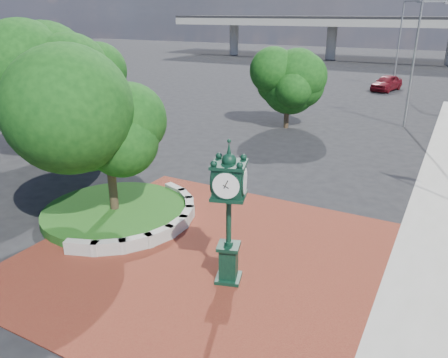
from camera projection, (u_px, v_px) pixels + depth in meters
ground at (216, 244)px, 16.66m from camera, size 200.00×200.00×0.00m
plaza at (203, 255)px, 15.83m from camera, size 12.00×12.00×0.04m
planter_wall at (158, 222)px, 17.76m from camera, size 2.96×6.77×0.54m
grass_bed at (115, 212)px, 18.79m from camera, size 6.10×6.10×0.40m
overpass at (422, 23)px, 71.94m from camera, size 90.00×12.00×7.50m
tree_planter at (107, 133)px, 17.53m from camera, size 5.20×5.20×6.33m
tree_northwest at (61, 89)px, 25.03m from camera, size 5.60×5.60×6.93m
tree_street at (288, 85)px, 32.06m from camera, size 4.40×4.40×5.45m
post_clock at (229, 208)px, 13.44m from camera, size 1.20×1.20×4.75m
parked_car at (387, 83)px, 48.53m from camera, size 3.11×5.35×1.71m
street_lamp_near at (417, 56)px, 31.61m from camera, size 1.93×0.89×9.00m
street_lamp_far at (401, 38)px, 48.34m from camera, size 1.98×1.01×9.37m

